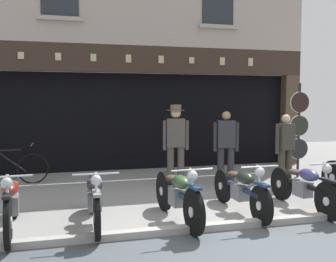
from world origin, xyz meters
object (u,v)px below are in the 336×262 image
(motorcycle_center_left, at_px, (178,194))
(motorcycle_center, at_px, (241,189))
(motorcycle_center_right, at_px, (304,186))
(shopkeeper_center, at_px, (226,145))
(salesman_left, at_px, (176,141))
(leaning_bicycle, at_px, (6,168))
(tyre_sign_pole, at_px, (299,126))
(motorcycle_left, at_px, (94,198))
(salesman_right, at_px, (285,146))
(advert_board_near, at_px, (72,103))
(motorcycle_far_left, at_px, (11,202))

(motorcycle_center_left, distance_m, motorcycle_center, 1.16)
(motorcycle_center_right, bearing_deg, shopkeeper_center, -77.71)
(salesman_left, height_order, leaning_bicycle, salesman_left)
(motorcycle_center, xyz_separation_m, tyre_sign_pole, (2.71, 2.45, 0.83))
(motorcycle_left, relative_size, salesman_right, 1.28)
(motorcycle_center, bearing_deg, leaning_bicycle, -40.44)
(motorcycle_center_left, xyz_separation_m, motorcycle_center, (1.14, 0.17, -0.02))
(motorcycle_center_left, relative_size, advert_board_near, 1.81)
(motorcycle_left, xyz_separation_m, motorcycle_center_left, (1.26, -0.17, 0.01))
(motorcycle_center_left, xyz_separation_m, leaning_bicycle, (-2.93, 3.54, -0.06))
(motorcycle_center_right, distance_m, advert_board_near, 6.18)
(shopkeeper_center, bearing_deg, tyre_sign_pole, -155.28)
(salesman_left, height_order, shopkeeper_center, salesman_left)
(motorcycle_center, distance_m, salesman_right, 2.60)
(motorcycle_center, distance_m, tyre_sign_pole, 3.75)
(salesman_left, bearing_deg, tyre_sign_pole, -163.09)
(motorcycle_far_left, distance_m, motorcycle_center_left, 2.43)
(motorcycle_far_left, xyz_separation_m, tyre_sign_pole, (6.28, 2.44, 0.81))
(motorcycle_far_left, relative_size, motorcycle_center_right, 1.08)
(salesman_left, xyz_separation_m, advert_board_near, (-2.09, 2.51, 0.80))
(tyre_sign_pole, bearing_deg, salesman_left, -174.27)
(motorcycle_left, height_order, leaning_bicycle, leaning_bicycle)
(motorcycle_left, height_order, shopkeeper_center, shopkeeper_center)
(motorcycle_center_left, relative_size, motorcycle_center, 0.99)
(motorcycle_far_left, height_order, motorcycle_center_right, motorcycle_far_left)
(advert_board_near, bearing_deg, tyre_sign_pole, -22.43)
(shopkeeper_center, distance_m, advert_board_near, 4.23)
(tyre_sign_pole, xyz_separation_m, advert_board_near, (-5.31, 2.19, 0.56))
(shopkeeper_center, distance_m, leaning_bicycle, 4.91)
(salesman_left, distance_m, advert_board_near, 3.37)
(motorcycle_far_left, distance_m, leaning_bicycle, 3.40)
(motorcycle_center_right, height_order, tyre_sign_pole, tyre_sign_pole)
(motorcycle_far_left, xyz_separation_m, shopkeeper_center, (4.19, 2.04, 0.47))
(shopkeeper_center, bearing_deg, motorcycle_center_left, 65.43)
(salesman_left, relative_size, salesman_right, 1.14)
(motorcycle_center_right, xyz_separation_m, shopkeeper_center, (-0.51, 2.14, 0.49))
(tyre_sign_pole, bearing_deg, shopkeeper_center, -169.18)
(motorcycle_center, height_order, tyre_sign_pole, tyre_sign_pole)
(motorcycle_center, distance_m, leaning_bicycle, 5.29)
(motorcycle_left, bearing_deg, advert_board_near, -86.11)
(motorcycle_left, distance_m, motorcycle_center, 2.40)
(motorcycle_center_left, distance_m, shopkeeper_center, 2.88)
(motorcycle_left, bearing_deg, salesman_right, -156.65)
(tyre_sign_pole, bearing_deg, motorcycle_center_right, -121.91)
(motorcycle_center, xyz_separation_m, shopkeeper_center, (0.62, 2.05, 0.49))
(leaning_bicycle, bearing_deg, motorcycle_center_left, 39.04)
(motorcycle_far_left, height_order, advert_board_near, advert_board_near)
(motorcycle_far_left, xyz_separation_m, salesman_left, (3.06, 2.12, 0.57))
(salesman_right, relative_size, advert_board_near, 1.42)
(motorcycle_center_left, height_order, leaning_bicycle, motorcycle_center_left)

